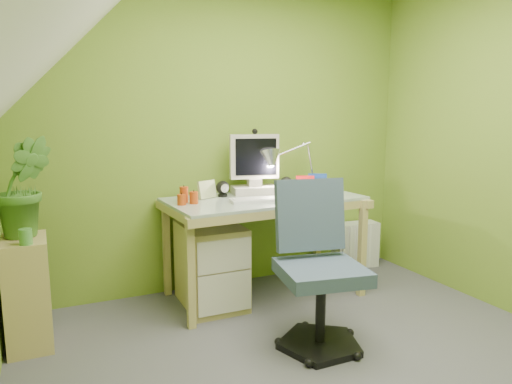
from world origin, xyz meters
name	(u,v)px	position (x,y,z in m)	size (l,w,h in m)	color
floor	(335,382)	(0.00, 0.00, -0.01)	(3.20, 3.20, 0.01)	#4E4E53
wall_back	(224,137)	(0.00, 1.60, 1.20)	(3.20, 0.01, 2.40)	olive
desk	(264,247)	(0.17, 1.23, 0.38)	(1.43, 0.71, 0.76)	tan
monitor	(254,159)	(0.17, 1.41, 1.03)	(0.39, 0.23, 0.54)	beige
speaker_left	(223,189)	(-0.10, 1.39, 0.82)	(0.10, 0.10, 0.12)	black
speaker_right	(286,184)	(0.44, 1.39, 0.82)	(0.10, 0.10, 0.12)	black
keyboard	(263,200)	(0.09, 1.09, 0.77)	(0.46, 0.15, 0.02)	white
mousepad	(318,196)	(0.55, 1.09, 0.77)	(0.23, 0.16, 0.01)	#BB4D1D
mouse	(318,194)	(0.55, 1.09, 0.78)	(0.11, 0.07, 0.04)	white
amber_tumbler	(291,192)	(0.35, 1.15, 0.80)	(0.06, 0.06, 0.08)	#8C4B14
candle_cluster	(186,196)	(-0.43, 1.24, 0.82)	(0.15, 0.13, 0.11)	#B23D0F
photo_frame_red	(305,183)	(0.59, 1.35, 0.83)	(0.15, 0.02, 0.13)	red
photo_frame_blue	(317,182)	(0.73, 1.39, 0.83)	(0.15, 0.02, 0.13)	navy
photo_frame_green	(207,189)	(-0.23, 1.37, 0.83)	(0.15, 0.02, 0.13)	#B8C588
desk_lamp	(305,155)	(0.62, 1.41, 1.05)	(0.53, 0.23, 0.57)	silver
side_ledge	(28,292)	(-1.45, 1.09, 0.33)	(0.25, 0.38, 0.66)	tan
potted_plant	(24,187)	(-1.43, 1.14, 0.96)	(0.33, 0.26, 0.59)	#407426
green_cup	(26,237)	(-1.43, 0.94, 0.71)	(0.07, 0.07, 0.09)	#4B8B3A
task_chair	(321,269)	(0.12, 0.34, 0.48)	(0.54, 0.54, 0.97)	#38495C
radiator	(355,245)	(1.22, 1.50, 0.20)	(0.41, 0.16, 0.41)	silver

